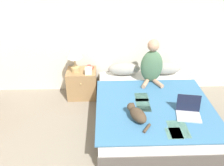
{
  "coord_description": "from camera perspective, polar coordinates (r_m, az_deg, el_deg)",
  "views": [
    {
      "loc": [
        -0.4,
        -0.62,
        2.48
      ],
      "look_at": [
        -0.3,
        2.33,
        0.77
      ],
      "focal_mm": 38.0,
      "sensor_mm": 36.0,
      "label": 1
    }
  ],
  "objects": [
    {
      "name": "tissue_box",
      "position": [
        4.17,
        -5.69,
        2.95
      ],
      "size": [
        0.12,
        0.12,
        0.14
      ],
      "color": "beige",
      "rests_on": "nightstand"
    },
    {
      "name": "person_sitting",
      "position": [
        4.08,
        9.54,
        4.42
      ],
      "size": [
        0.38,
        0.37,
        0.76
      ],
      "color": "#476B4C",
      "rests_on": "bed"
    },
    {
      "name": "laptop_open",
      "position": [
        3.51,
        17.94,
        -6.57
      ],
      "size": [
        0.37,
        0.35,
        0.26
      ],
      "rotation": [
        0.0,
        0.0,
        -0.17
      ],
      "color": "#B7B7BC",
      "rests_on": "bed"
    },
    {
      "name": "coffee_mug",
      "position": [
        4.31,
        -5.45,
        3.73
      ],
      "size": [
        0.13,
        0.08,
        0.09
      ],
      "color": "#B24238",
      "rests_on": "nightstand"
    },
    {
      "name": "table_lamp",
      "position": [
        4.15,
        -9.1,
        7.12
      ],
      "size": [
        0.27,
        0.27,
        0.51
      ],
      "color": "tan",
      "rests_on": "nightstand"
    },
    {
      "name": "bed",
      "position": [
        3.87,
        9.41,
        -6.43
      ],
      "size": [
        1.73,
        1.98,
        0.42
      ],
      "color": "#4C4742",
      "rests_on": "ground_plane"
    },
    {
      "name": "cat_tabby",
      "position": [
        3.26,
        6.05,
        -7.44
      ],
      "size": [
        0.31,
        0.49,
        0.18
      ],
      "rotation": [
        0.0,
        0.0,
        2.03
      ],
      "color": "#473828",
      "rests_on": "bed"
    },
    {
      "name": "pillow_near",
      "position": [
        4.36,
        2.93,
        3.45
      ],
      "size": [
        0.58,
        0.25,
        0.22
      ],
      "color": "gray",
      "rests_on": "bed"
    },
    {
      "name": "wall_back",
      "position": [
        4.3,
        3.63,
        13.71
      ],
      "size": [
        6.15,
        0.05,
        2.55
      ],
      "color": "beige",
      "rests_on": "ground_plane"
    },
    {
      "name": "pillow_far",
      "position": [
        4.49,
        12.64,
        3.51
      ],
      "size": [
        0.58,
        0.25,
        0.22
      ],
      "color": "gray",
      "rests_on": "bed"
    },
    {
      "name": "nightstand",
      "position": [
        4.44,
        -7.22,
        -0.14
      ],
      "size": [
        0.53,
        0.44,
        0.53
      ],
      "color": "#937047",
      "rests_on": "ground_plane"
    }
  ]
}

